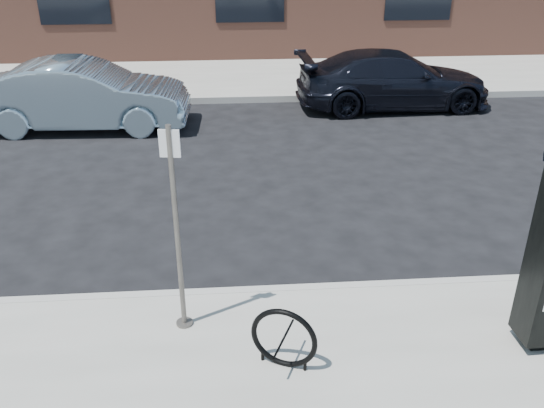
{
  "coord_description": "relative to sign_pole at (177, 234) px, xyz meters",
  "views": [
    {
      "loc": [
        -0.69,
        -5.54,
        4.01
      ],
      "look_at": [
        -0.23,
        0.5,
        0.99
      ],
      "focal_mm": 38.0,
      "sensor_mm": 36.0,
      "label": 1
    }
  ],
  "objects": [
    {
      "name": "ground",
      "position": [
        1.24,
        0.6,
        -1.25
      ],
      "size": [
        120.0,
        120.0,
        0.0
      ],
      "primitive_type": "plane",
      "color": "black",
      "rests_on": "ground"
    },
    {
      "name": "sidewalk_far",
      "position": [
        1.24,
        14.6,
        -1.17
      ],
      "size": [
        60.0,
        12.0,
        0.15
      ],
      "primitive_type": "cube",
      "color": "gray",
      "rests_on": "ground"
    },
    {
      "name": "curb_near",
      "position": [
        1.24,
        0.58,
        -1.17
      ],
      "size": [
        60.0,
        0.12,
        0.16
      ],
      "primitive_type": "cube",
      "color": "#9E9B93",
      "rests_on": "ground"
    },
    {
      "name": "curb_far",
      "position": [
        1.24,
        8.62,
        -1.17
      ],
      "size": [
        60.0,
        0.12,
        0.16
      ],
      "primitive_type": "cube",
      "color": "#9E9B93",
      "rests_on": "ground"
    },
    {
      "name": "sign_pole",
      "position": [
        0.0,
        0.0,
        0.0
      ],
      "size": [
        0.19,
        0.18,
        2.21
      ],
      "rotation": [
        0.0,
        0.0,
        -0.15
      ],
      "color": "#504A46",
      "rests_on": "sidewalk_near"
    },
    {
      "name": "bike_rack",
      "position": [
        0.99,
        -0.7,
        -0.78
      ],
      "size": [
        0.62,
        0.31,
        0.66
      ],
      "rotation": [
        0.0,
        0.0,
        -0.41
      ],
      "color": "black",
      "rests_on": "sidewalk_near"
    },
    {
      "name": "car_silver",
      "position": [
        -2.46,
        7.0,
        -0.54
      ],
      "size": [
        4.33,
        1.64,
        1.41
      ],
      "primitive_type": "imported",
      "rotation": [
        0.0,
        0.0,
        1.54
      ],
      "color": "#8FA8B6",
      "rests_on": "ground"
    },
    {
      "name": "car_dark",
      "position": [
        4.35,
        8.0,
        -0.6
      ],
      "size": [
        4.53,
        1.99,
        1.3
      ],
      "primitive_type": "imported",
      "rotation": [
        0.0,
        0.0,
        1.61
      ],
      "color": "black",
      "rests_on": "ground"
    }
  ]
}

